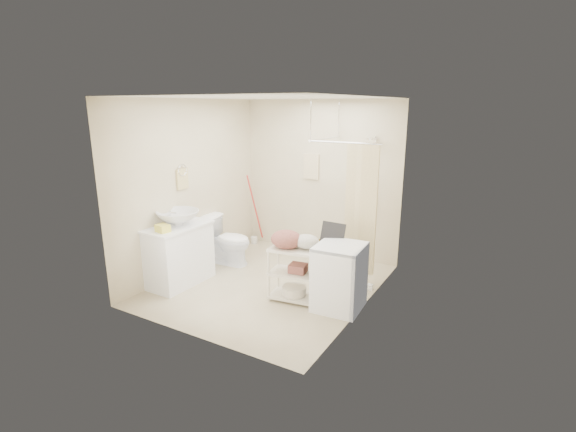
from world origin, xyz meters
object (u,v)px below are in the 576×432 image
(toilet, at_px, (228,240))
(vanity, at_px, (179,254))
(washing_machine, at_px, (339,277))
(laundry_rack, at_px, (294,269))

(toilet, bearing_deg, vanity, 168.22)
(vanity, xyz_separation_m, toilet, (0.12, 0.97, -0.04))
(toilet, relative_size, washing_machine, 0.94)
(vanity, relative_size, toilet, 1.25)
(washing_machine, distance_m, laundry_rack, 0.61)
(laundry_rack, bearing_deg, vanity, -176.99)
(vanity, height_order, toilet, vanity)
(toilet, bearing_deg, washing_machine, -108.58)
(toilet, height_order, washing_machine, washing_machine)
(washing_machine, height_order, laundry_rack, laundry_rack)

